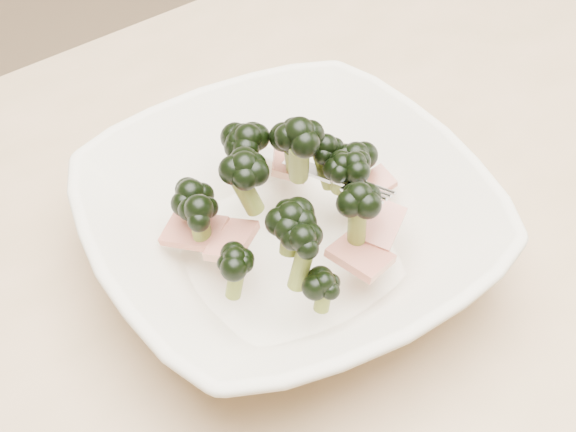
% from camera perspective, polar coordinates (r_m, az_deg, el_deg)
% --- Properties ---
extents(dining_table, '(1.20, 0.80, 0.75)m').
position_cam_1_polar(dining_table, '(0.74, 3.19, -7.53)').
color(dining_table, tan).
rests_on(dining_table, ground).
extents(broccoli_dish, '(0.35, 0.35, 0.13)m').
position_cam_1_polar(broccoli_dish, '(0.63, -0.02, -0.44)').
color(broccoli_dish, beige).
rests_on(broccoli_dish, dining_table).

